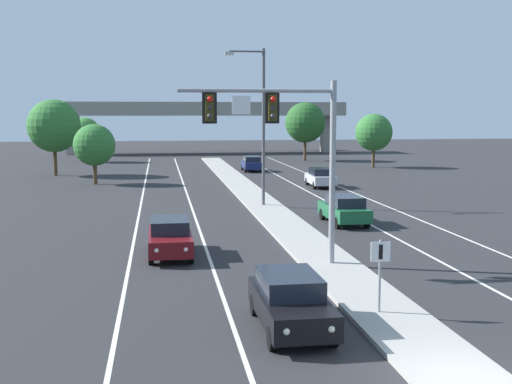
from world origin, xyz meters
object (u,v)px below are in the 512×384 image
at_px(car_receding_green, 344,209).
at_px(car_receding_silver, 321,177).
at_px(tree_far_right_c, 305,123).
at_px(tree_far_right_b, 305,131).
at_px(tree_far_left_c, 54,126).
at_px(tree_far_left_b, 94,145).
at_px(overhead_signal_mast, 285,134).
at_px(median_sign_post, 380,265).
at_px(tree_far_left_a, 85,133).
at_px(car_oncoming_black, 290,301).
at_px(tree_far_right_a, 374,132).
at_px(car_receding_navy, 252,163).
at_px(car_oncoming_darkred, 170,237).
at_px(street_lamp_median, 260,118).

height_order(car_receding_green, car_receding_silver, same).
bearing_deg(tree_far_right_c, tree_far_right_b, 77.39).
distance_m(tree_far_left_c, tree_far_right_b, 51.37).
bearing_deg(car_receding_green, tree_far_left_c, 123.00).
bearing_deg(tree_far_left_b, car_receding_green, -55.32).
relative_size(overhead_signal_mast, car_receding_green, 1.60).
height_order(tree_far_left_c, tree_far_right_b, tree_far_left_c).
xyz_separation_m(median_sign_post, tree_far_left_a, (-15.57, 64.63, 2.02)).
xyz_separation_m(car_oncoming_black, car_receding_silver, (9.51, 34.41, 0.00)).
height_order(tree_far_right_b, tree_far_right_a, tree_far_right_a).
height_order(overhead_signal_mast, tree_far_left_b, overhead_signal_mast).
bearing_deg(car_receding_navy, tree_far_right_a, 10.92).
bearing_deg(car_receding_navy, tree_far_right_c, 57.54).
height_order(car_oncoming_darkred, tree_far_left_a, tree_far_left_a).
distance_m(median_sign_post, tree_far_right_c, 64.09).
relative_size(car_receding_silver, tree_far_right_a, 0.75).
bearing_deg(tree_far_left_b, tree_far_left_c, 118.25).
distance_m(car_oncoming_black, car_receding_navy, 50.04).
bearing_deg(tree_far_right_a, car_receding_silver, -120.44).
distance_m(overhead_signal_mast, car_receding_navy, 42.96).
height_order(street_lamp_median, tree_far_left_b, street_lamp_median).
relative_size(car_oncoming_black, tree_far_right_b, 0.96).
bearing_deg(car_receding_navy, street_lamp_median, -96.88).
xyz_separation_m(overhead_signal_mast, car_oncoming_darkred, (-4.43, 2.92, -4.46)).
xyz_separation_m(car_receding_navy, tree_far_right_c, (8.85, 13.91, 4.02)).
distance_m(street_lamp_median, tree_far_left_c, 29.06).
bearing_deg(tree_far_right_b, car_receding_green, -100.94).
height_order(overhead_signal_mast, tree_far_right_c, tree_far_right_c).
relative_size(tree_far_left_a, tree_far_left_c, 0.75).
bearing_deg(street_lamp_median, tree_far_right_b, 74.74).
xyz_separation_m(street_lamp_median, car_oncoming_black, (-2.82, -23.85, -4.97)).
bearing_deg(street_lamp_median, car_receding_navy, 83.12).
bearing_deg(car_receding_green, tree_far_left_b, 124.68).
relative_size(median_sign_post, tree_far_right_c, 0.30).
xyz_separation_m(street_lamp_median, tree_far_right_c, (11.97, 39.74, -0.95)).
bearing_deg(car_receding_navy, car_oncoming_darkred, -103.03).
bearing_deg(tree_far_left_b, car_oncoming_black, -77.00).
distance_m(overhead_signal_mast, tree_far_left_c, 43.20).
bearing_deg(car_oncoming_darkred, car_receding_navy, 76.97).
xyz_separation_m(overhead_signal_mast, tree_far_left_b, (-10.29, 32.06, -1.92)).
distance_m(tree_far_left_a, tree_far_right_b, 38.96).
relative_size(overhead_signal_mast, tree_far_left_a, 1.30).
height_order(overhead_signal_mast, car_receding_green, overhead_signal_mast).
bearing_deg(car_receding_silver, street_lamp_median, -122.35).
xyz_separation_m(street_lamp_median, car_receding_silver, (6.69, 10.56, -4.97)).
xyz_separation_m(car_receding_silver, tree_far_right_c, (5.28, 29.18, 4.02)).
bearing_deg(overhead_signal_mast, street_lamp_median, 84.48).
distance_m(street_lamp_median, car_receding_silver, 13.46).
xyz_separation_m(car_receding_navy, tree_far_left_a, (-18.64, 15.66, 2.79)).
bearing_deg(car_oncoming_black, street_lamp_median, 83.25).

